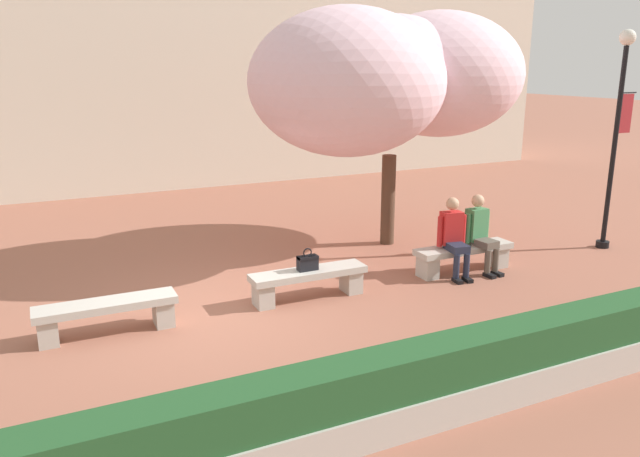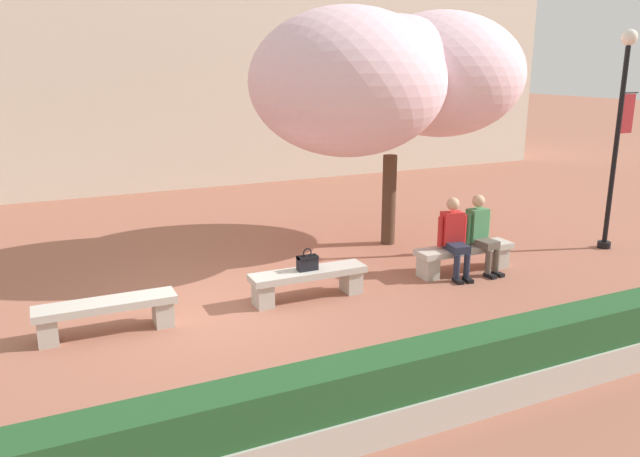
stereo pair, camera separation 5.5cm
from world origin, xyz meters
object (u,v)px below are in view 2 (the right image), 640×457
(handbag, at_px, (307,262))
(lamp_post_with_banner, at_px, (620,121))
(person_seated_left, at_px, (454,234))
(stone_bench_near_east, at_px, (464,255))
(stone_bench_center, at_px, (308,279))
(person_seated_right, at_px, (481,231))
(cherry_tree_main, at_px, (391,78))
(stone_bench_near_west, at_px, (106,312))

(handbag, height_order, lamp_post_with_banner, lamp_post_with_banner)
(person_seated_left, bearing_deg, stone_bench_near_east, 10.88)
(stone_bench_near_east, relative_size, handbag, 5.22)
(stone_bench_center, relative_size, handbag, 5.22)
(handbag, bearing_deg, person_seated_right, -0.95)
(handbag, height_order, cherry_tree_main, cherry_tree_main)
(cherry_tree_main, bearing_deg, handbag, -142.76)
(stone_bench_center, distance_m, stone_bench_near_east, 2.85)
(lamp_post_with_banner, bearing_deg, person_seated_right, -179.26)
(person_seated_left, bearing_deg, cherry_tree_main, 92.03)
(cherry_tree_main, bearing_deg, stone_bench_center, -142.62)
(person_seated_left, xyz_separation_m, handbag, (-2.60, 0.05, -0.12))
(stone_bench_near_west, height_order, handbag, handbag)
(stone_bench_center, height_order, stone_bench_near_east, same)
(stone_bench_center, distance_m, person_seated_right, 3.15)
(stone_bench_near_east, bearing_deg, lamp_post_with_banner, -0.24)
(stone_bench_near_east, distance_m, lamp_post_with_banner, 3.91)
(cherry_tree_main, bearing_deg, person_seated_left, -87.97)
(stone_bench_near_west, distance_m, lamp_post_with_banner, 9.25)
(stone_bench_near_west, relative_size, person_seated_right, 1.37)
(cherry_tree_main, bearing_deg, lamp_post_with_banner, -27.90)
(cherry_tree_main, relative_size, lamp_post_with_banner, 1.36)
(stone_bench_near_east, xyz_separation_m, person_seated_left, (-0.27, -0.05, 0.40))
(person_seated_right, height_order, cherry_tree_main, cherry_tree_main)
(stone_bench_near_west, relative_size, handbag, 5.22)
(stone_bench_near_west, distance_m, handbag, 2.85)
(stone_bench_near_west, relative_size, stone_bench_center, 1.00)
(lamp_post_with_banner, bearing_deg, stone_bench_near_west, 179.91)
(person_seated_left, xyz_separation_m, cherry_tree_main, (-0.07, 1.97, 2.43))
(stone_bench_center, xyz_separation_m, person_seated_right, (3.12, -0.05, 0.40))
(stone_bench_center, distance_m, lamp_post_with_banner, 6.50)
(cherry_tree_main, height_order, lamp_post_with_banner, cherry_tree_main)
(person_seated_left, relative_size, cherry_tree_main, 0.24)
(stone_bench_near_west, distance_m, person_seated_left, 5.45)
(person_seated_left, xyz_separation_m, lamp_post_with_banner, (3.58, 0.04, 1.68))
(stone_bench_near_west, relative_size, lamp_post_with_banner, 0.45)
(stone_bench_near_west, bearing_deg, person_seated_right, -0.51)
(cherry_tree_main, bearing_deg, person_seated_right, -72.76)
(stone_bench_center, relative_size, stone_bench_near_east, 1.00)
(stone_bench_center, relative_size, lamp_post_with_banner, 0.45)
(handbag, bearing_deg, person_seated_left, -1.13)
(handbag, bearing_deg, stone_bench_center, 5.67)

